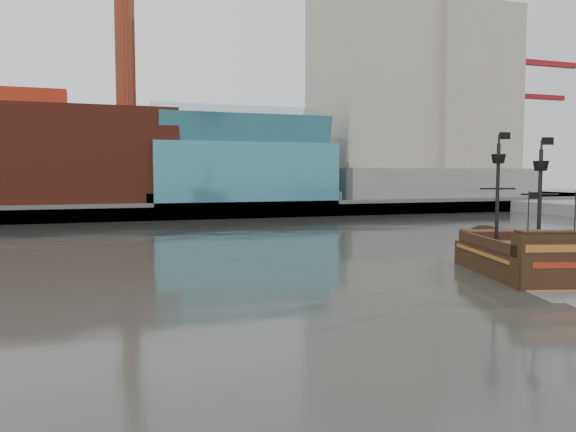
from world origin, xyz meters
name	(u,v)px	position (x,y,z in m)	size (l,w,h in m)	color
ground	(397,320)	(0.00, 0.00, 0.00)	(400.00, 400.00, 0.00)	#2B2E28
promenade_far	(164,204)	(0.00, 92.00, 1.00)	(220.00, 60.00, 2.00)	slate
seawall	(187,211)	(0.00, 62.50, 1.30)	(220.00, 1.00, 2.60)	#4C4C49
skyline	(195,81)	(5.21, 84.56, 24.55)	(149.00, 45.00, 62.00)	brown
crane_a	(518,121)	(78.63, 82.00, 19.11)	(22.50, 4.00, 32.25)	slate
crane_b	(520,140)	(88.23, 92.00, 15.57)	(19.10, 4.00, 26.25)	slate
pirate_ship	(516,261)	(13.84, 7.89, 0.96)	(7.91, 14.72, 10.56)	black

